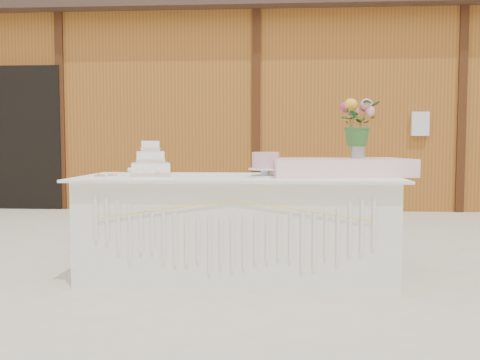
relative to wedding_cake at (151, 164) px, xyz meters
name	(u,v)px	position (x,y,z in m)	size (l,w,h in m)	color
ground	(237,276)	(0.67, -0.01, -0.86)	(80.00, 80.00, 0.00)	beige
barn	(259,108)	(0.66, 5.98, 0.82)	(12.60, 4.60, 3.30)	#95591F
cake_table	(237,226)	(0.67, -0.02, -0.47)	(2.40, 1.00, 0.77)	white
wedding_cake	(151,164)	(0.00, 0.00, 0.00)	(0.36, 0.36, 0.27)	white
pink_cake_stand	(266,163)	(0.89, -0.10, 0.01)	(0.26, 0.26, 0.19)	white
satin_runner	(337,167)	(1.44, 0.10, -0.02)	(1.06, 0.61, 0.13)	#FFD4CD
flower_vase	(358,149)	(1.59, 0.13, 0.11)	(0.10, 0.10, 0.14)	#B0B0B5
bouquet	(358,117)	(1.59, 0.13, 0.36)	(0.31, 0.27, 0.35)	#2D5D25
loose_flowers	(110,174)	(-0.33, 0.05, -0.08)	(0.16, 0.38, 0.02)	#CE7E95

